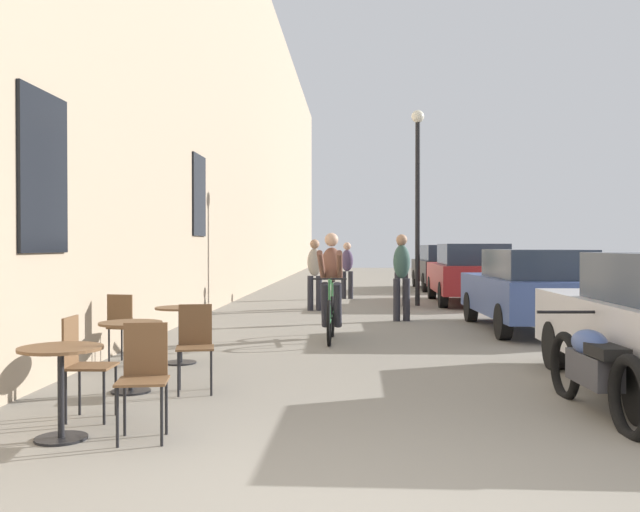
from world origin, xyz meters
TOP-DOWN VIEW (x-y plane):
  - building_facade_left at (-3.45, 14.00)m, footprint 0.54×68.00m
  - cafe_table_near at (-2.18, 1.57)m, footprint 0.64×0.64m
  - cafe_chair_near_toward_street at (-2.25, 2.18)m, footprint 0.39×0.39m
  - cafe_chair_near_toward_wall at (-1.55, 1.64)m, footprint 0.44×0.44m
  - cafe_table_mid at (-2.20, 3.30)m, footprint 0.64×0.64m
  - cafe_chair_mid_toward_street at (-1.55, 3.38)m, footprint 0.45×0.45m
  - cafe_table_far at (-2.13, 5.04)m, footprint 0.64×0.64m
  - cafe_chair_far_toward_street at (-2.84, 4.96)m, footprint 0.44×0.44m
  - cyclist_on_bicycle at (-0.29, 7.38)m, footprint 0.52×1.76m
  - pedestrian_near at (1.02, 10.17)m, footprint 0.38×0.30m
  - pedestrian_mid at (-0.85, 12.32)m, footprint 0.34×0.24m
  - pedestrian_far at (1.24, 13.75)m, footprint 0.36×0.27m
  - pedestrian_furthest at (-0.14, 15.99)m, footprint 0.36×0.27m
  - street_lamp at (1.65, 13.78)m, footprint 0.32×0.32m
  - parked_car_second at (3.18, 8.73)m, footprint 1.80×4.08m
  - parked_car_third at (3.06, 14.51)m, footprint 1.90×4.39m
  - parked_car_fourth at (3.15, 20.28)m, footprint 1.90×4.35m
  - parked_motorcycle at (2.22, 2.59)m, footprint 0.62×2.15m

SIDE VIEW (x-z plane):
  - parked_motorcycle at x=2.22m, z-range -0.05..0.86m
  - cafe_chair_near_toward_street at x=-2.25m, z-range 0.07..0.96m
  - cafe_chair_near_toward_wall at x=-1.55m, z-range 0.07..0.96m
  - cafe_chair_mid_toward_street at x=-1.55m, z-range 0.07..0.96m
  - cafe_chair_far_toward_street at x=-2.84m, z-range 0.07..0.96m
  - cafe_table_near at x=-2.18m, z-range 0.16..0.88m
  - cafe_table_mid at x=-2.20m, z-range 0.16..0.88m
  - cafe_table_far at x=-2.13m, z-range 0.16..0.88m
  - parked_car_second at x=3.18m, z-range 0.03..1.46m
  - parked_car_fourth at x=3.15m, z-range 0.03..1.56m
  - parked_car_third at x=3.06m, z-range 0.03..1.58m
  - cyclist_on_bicycle at x=-0.29m, z-range -0.06..1.68m
  - pedestrian_furthest at x=-0.14m, z-range 0.10..1.70m
  - pedestrian_mid at x=-0.85m, z-range 0.10..1.76m
  - pedestrian_far at x=1.24m, z-range 0.11..1.81m
  - pedestrian_near at x=1.02m, z-range 0.11..1.84m
  - street_lamp at x=1.65m, z-range 0.66..5.56m
  - building_facade_left at x=-3.45m, z-range 0.00..11.13m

